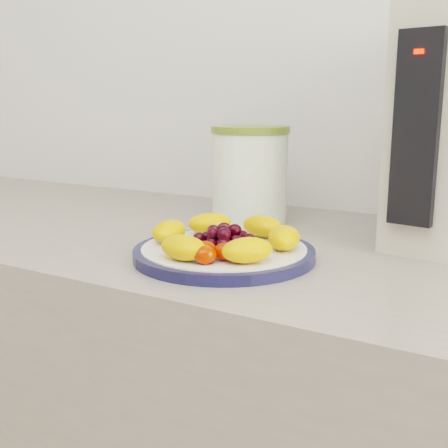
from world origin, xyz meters
The scene contains 7 objects.
plate_rim centered at (-0.11, 1.08, 0.91)m, with size 0.26×0.26×0.01m, color #15173B.
plate_face centered at (-0.11, 1.08, 0.91)m, with size 0.23×0.23×0.02m, color white.
canister centered at (-0.19, 1.31, 0.98)m, with size 0.14×0.14×0.16m, color #51721B.
canister_lid centered at (-0.19, 1.31, 1.07)m, with size 0.14×0.14×0.01m, color olive.
appliance_panel centered at (0.12, 1.21, 1.08)m, with size 0.06×0.02×0.26m, color black.
appliance_led centered at (0.12, 1.20, 1.18)m, with size 0.01×0.01×0.01m, color #FF0C05.
fruit_plate centered at (-0.10, 1.08, 0.93)m, with size 0.22×0.22×0.03m.
Camera 1 is at (0.28, 0.42, 1.12)m, focal length 45.00 mm.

